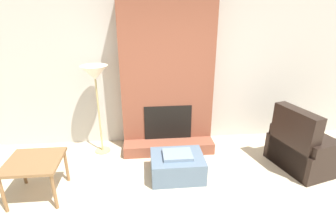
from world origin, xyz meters
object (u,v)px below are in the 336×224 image
(armchair, at_px, (304,149))
(side_table, at_px, (34,165))
(ottoman, at_px, (177,165))
(floor_lamp_left, at_px, (95,76))

(armchair, relative_size, side_table, 1.64)
(ottoman, bearing_deg, floor_lamp_left, 144.76)
(ottoman, bearing_deg, side_table, -172.44)
(side_table, xyz_separation_m, floor_lamp_left, (0.70, 1.14, 0.89))
(side_table, bearing_deg, armchair, 4.74)
(armchair, bearing_deg, floor_lamp_left, 61.43)
(ottoman, height_order, side_table, side_table)
(ottoman, relative_size, side_table, 1.14)
(ottoman, distance_m, side_table, 1.98)
(ottoman, bearing_deg, armchair, 2.06)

